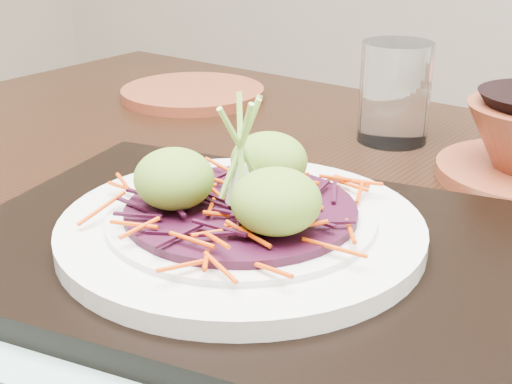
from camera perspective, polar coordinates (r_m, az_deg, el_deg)
The scene contains 10 objects.
dining_table at distance 0.58m, azimuth 4.39°, elevation -12.17°, with size 1.29×0.95×0.75m.
placemat at distance 0.49m, azimuth -1.17°, elevation -5.69°, with size 0.43×0.34×0.00m, color #84AB9C.
serving_tray at distance 0.48m, azimuth -1.18°, elevation -4.61°, with size 0.37×0.28×0.02m, color black.
white_plate at distance 0.47m, azimuth -1.19°, elevation -2.83°, with size 0.24×0.24×0.02m.
cabbage_bed at distance 0.47m, azimuth -1.20°, elevation -1.47°, with size 0.15×0.15×0.01m, color black.
carrot_julienne at distance 0.47m, azimuth -1.21°, elevation -0.63°, with size 0.19×0.19×0.01m, color #C83A03, non-canonical shape.
guacamole_scoops at distance 0.46m, azimuth -1.27°, elevation 0.96°, with size 0.13×0.12×0.04m.
scallion_garnish at distance 0.45m, azimuth -1.24°, elevation 3.17°, with size 0.06×0.06×0.08m, color #8CC74F, non-canonical shape.
terracotta_side_plate at distance 0.89m, azimuth -5.08°, elevation 7.89°, with size 0.18×0.18×0.01m, color maroon.
water_glass at distance 0.73m, azimuth 11.05°, elevation 7.81°, with size 0.07×0.07×0.10m, color white.
Camera 1 is at (0.30, -0.40, 0.98)m, focal length 50.00 mm.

